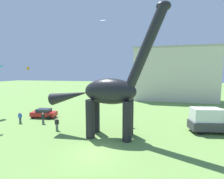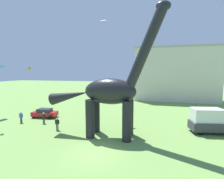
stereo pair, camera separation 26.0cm
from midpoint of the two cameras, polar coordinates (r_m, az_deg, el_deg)
name	(u,v)px [view 2 (the right image)]	position (r m, az deg, el deg)	size (l,w,h in m)	color
ground_plane	(94,153)	(16.90, -5.91, -21.52)	(240.00, 240.00, 0.00)	#6B9347
dinosaur_sculpture	(109,91)	(19.26, -0.53, -0.66)	(14.71, 3.12, 15.38)	black
parked_sedan_left	(45,113)	(30.50, -22.62, -7.68)	(4.39, 2.29, 1.55)	red
parked_box_truck	(212,121)	(24.73, 32.43, -9.34)	(5.87, 2.98, 3.20)	#38383D
person_near_flyer	(207,119)	(29.02, 30.95, -9.07)	(0.41, 0.18, 1.10)	#6B6056
person_vendor_side	(21,116)	(28.93, -29.46, -8.27)	(0.64, 0.28, 1.71)	#2D3347
person_watching_child	(44,117)	(27.02, -22.91, -8.95)	(0.64, 0.28, 1.70)	#2D3347
person_photographer	(57,123)	(23.39, -18.66, -11.14)	(0.63, 0.28, 1.69)	#2D3347
kite_mid_left	(103,20)	(29.87, -2.83, 23.37)	(0.93, 0.66, 1.19)	white
kite_far_right	(0,67)	(35.61, -34.88, 6.70)	(1.23, 1.55, 1.79)	#287AE5
kite_near_low	(29,68)	(36.49, -27.24, 6.70)	(0.47, 0.47, 0.55)	orange
background_building_block	(174,74)	(48.26, 21.48, 5.11)	(21.93, 8.32, 14.64)	beige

